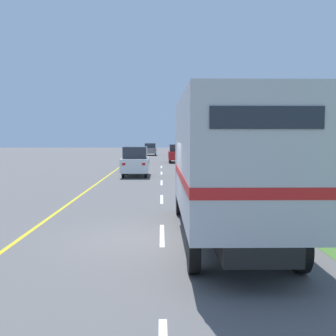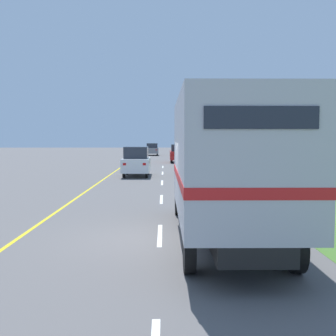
# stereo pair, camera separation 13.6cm
# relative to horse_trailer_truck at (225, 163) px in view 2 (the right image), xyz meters

# --- Properties ---
(ground_plane) EXTENTS (200.00, 200.00, 0.00)m
(ground_plane) POSITION_rel_horse_trailer_truck_xyz_m (-1.64, 0.28, -1.98)
(ground_plane) COLOR #5B5959
(grass_shoulder) EXTENTS (20.00, 77.28, 0.01)m
(grass_shoulder) POSITION_rel_horse_trailer_truck_xyz_m (12.06, 23.15, -1.98)
(grass_shoulder) COLOR #47752D
(grass_shoulder) RESTS_ON ground
(edge_line_yellow) EXTENTS (0.12, 77.28, 0.01)m
(edge_line_yellow) POSITION_rel_horse_trailer_truck_xyz_m (-5.34, 23.15, -1.98)
(edge_line_yellow) COLOR yellow
(edge_line_yellow) RESTS_ON ground
(centre_dash_near) EXTENTS (0.12, 2.60, 0.01)m
(centre_dash_near) POSITION_rel_horse_trailer_truck_xyz_m (-1.64, 0.72, -1.98)
(centre_dash_near) COLOR white
(centre_dash_near) RESTS_ON ground
(centre_dash_mid_a) EXTENTS (0.12, 2.60, 0.01)m
(centre_dash_mid_a) POSITION_rel_horse_trailer_truck_xyz_m (-1.64, 7.32, -1.98)
(centre_dash_mid_a) COLOR white
(centre_dash_mid_a) RESTS_ON ground
(centre_dash_mid_b) EXTENTS (0.12, 2.60, 0.01)m
(centre_dash_mid_b) POSITION_rel_horse_trailer_truck_xyz_m (-1.64, 13.92, -1.98)
(centre_dash_mid_b) COLOR white
(centre_dash_mid_b) RESTS_ON ground
(centre_dash_far) EXTENTS (0.12, 2.60, 0.01)m
(centre_dash_far) POSITION_rel_horse_trailer_truck_xyz_m (-1.64, 20.52, -1.98)
(centre_dash_far) COLOR white
(centre_dash_far) RESTS_ON ground
(centre_dash_farthest) EXTENTS (0.12, 2.60, 0.01)m
(centre_dash_farthest) POSITION_rel_horse_trailer_truck_xyz_m (-1.64, 27.12, -1.98)
(centre_dash_farthest) COLOR white
(centre_dash_farthest) RESTS_ON ground
(horse_trailer_truck) EXTENTS (2.43, 8.38, 3.54)m
(horse_trailer_truck) POSITION_rel_horse_trailer_truck_xyz_m (0.00, 0.00, 0.00)
(horse_trailer_truck) COLOR black
(horse_trailer_truck) RESTS_ON ground
(lead_car_white) EXTENTS (1.80, 4.04, 2.01)m
(lead_car_white) POSITION_rel_horse_trailer_truck_xyz_m (-3.40, 18.07, -0.98)
(lead_car_white) COLOR black
(lead_car_white) RESTS_ON ground
(lead_car_red_ahead) EXTENTS (1.80, 4.37, 1.91)m
(lead_car_red_ahead) POSITION_rel_horse_trailer_truck_xyz_m (0.00, 33.96, -1.02)
(lead_car_red_ahead) COLOR black
(lead_car_red_ahead) RESTS_ON ground
(lead_car_grey_ahead) EXTENTS (1.80, 4.27, 1.79)m
(lead_car_grey_ahead) POSITION_rel_horse_trailer_truck_xyz_m (-3.27, 51.74, -1.07)
(lead_car_grey_ahead) COLOR black
(lead_car_grey_ahead) RESTS_ON ground
(highway_sign) EXTENTS (2.26, 0.09, 2.58)m
(highway_sign) POSITION_rel_horse_trailer_truck_xyz_m (4.49, 9.26, -0.47)
(highway_sign) COLOR #9E9EA3
(highway_sign) RESTS_ON ground
(roadside_tree_mid) EXTENTS (3.81, 3.81, 5.12)m
(roadside_tree_mid) POSITION_rel_horse_trailer_truck_xyz_m (6.90, 18.45, 1.22)
(roadside_tree_mid) COLOR brown
(roadside_tree_mid) RESTS_ON ground
(roadside_tree_far) EXTENTS (4.46, 4.46, 5.71)m
(roadside_tree_far) POSITION_rel_horse_trailer_truck_xyz_m (8.30, 24.60, 1.49)
(roadside_tree_far) COLOR #4C3823
(roadside_tree_far) RESTS_ON ground
(delineator_post) EXTENTS (0.08, 0.08, 0.95)m
(delineator_post) POSITION_rel_horse_trailer_truck_xyz_m (2.39, 2.48, -1.48)
(delineator_post) COLOR white
(delineator_post) RESTS_ON ground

